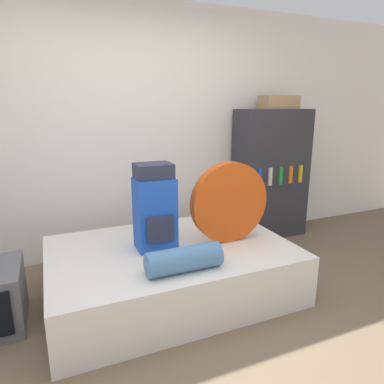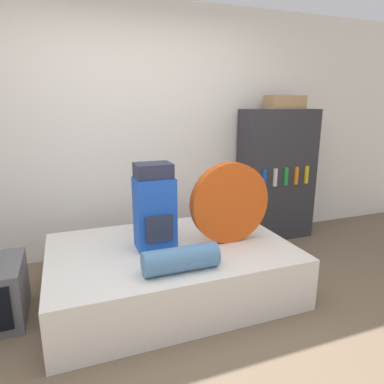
# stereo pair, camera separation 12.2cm
# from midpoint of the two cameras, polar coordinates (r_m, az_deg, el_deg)

# --- Properties ---
(ground_plane) EXTENTS (16.00, 16.00, 0.00)m
(ground_plane) POSITION_cam_midpoint_polar(r_m,az_deg,el_deg) (2.52, 1.93, -24.30)
(ground_plane) COLOR brown
(wall_back) EXTENTS (8.00, 0.05, 2.60)m
(wall_back) POSITION_cam_midpoint_polar(r_m,az_deg,el_deg) (3.68, -8.69, 9.91)
(wall_back) COLOR white
(wall_back) RESTS_ON ground_plane
(bed) EXTENTS (1.97, 1.32, 0.43)m
(bed) POSITION_cam_midpoint_polar(r_m,az_deg,el_deg) (2.99, -2.32, -12.73)
(bed) COLOR silver
(bed) RESTS_ON ground_plane
(backpack) EXTENTS (0.31, 0.27, 0.70)m
(backpack) POSITION_cam_midpoint_polar(r_m,az_deg,el_deg) (2.78, -5.00, -2.63)
(backpack) COLOR blue
(backpack) RESTS_ON bed
(tent_bag) EXTENTS (0.69, 0.09, 0.69)m
(tent_bag) POSITION_cam_midpoint_polar(r_m,az_deg,el_deg) (2.91, 7.50, -1.80)
(tent_bag) COLOR #D14C14
(tent_bag) RESTS_ON bed
(sleeping_roll) EXTENTS (0.54, 0.18, 0.18)m
(sleeping_roll) POSITION_cam_midpoint_polar(r_m,az_deg,el_deg) (2.46, -0.50, -11.14)
(sleeping_roll) COLOR teal
(sleeping_roll) RESTS_ON bed
(bookshelf) EXTENTS (0.89, 0.38, 1.53)m
(bookshelf) POSITION_cam_midpoint_polar(r_m,az_deg,el_deg) (4.19, 14.68, 2.72)
(bookshelf) COLOR #2D2D33
(bookshelf) RESTS_ON ground_plane
(cardboard_box) EXTENTS (0.43, 0.22, 0.15)m
(cardboard_box) POSITION_cam_midpoint_polar(r_m,az_deg,el_deg) (4.14, 16.08, 14.19)
(cardboard_box) COLOR #A88456
(cardboard_box) RESTS_ON bookshelf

